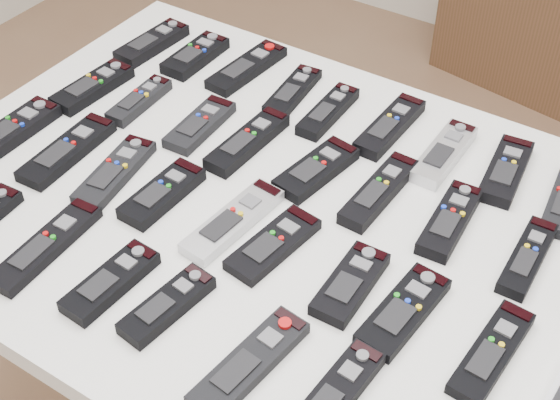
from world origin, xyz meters
The scene contains 31 objects.
table centered at (0.05, 0.00, 0.72)m, with size 1.25×0.88×0.78m.
remote_0 centered at (-0.45, 0.27, 0.79)m, with size 0.06×0.18×0.02m, color black.
remote_1 centered at (-0.34, 0.28, 0.79)m, with size 0.06×0.16×0.02m, color black.
remote_2 centered at (-0.23, 0.30, 0.79)m, with size 0.06×0.20×0.02m, color black.
remote_3 centered at (-0.10, 0.28, 0.79)m, with size 0.05×0.17×0.02m, color black.
remote_4 centered at (-0.01, 0.26, 0.79)m, with size 0.05×0.17×0.02m, color black.
remote_5 centered at (0.11, 0.28, 0.79)m, with size 0.05×0.19×0.02m, color black.
remote_6 centered at (0.22, 0.26, 0.79)m, with size 0.05×0.18×0.02m, color #B7B7BC.
remote_7 centered at (0.33, 0.28, 0.79)m, with size 0.06×0.17×0.02m, color black.
remote_9 centered at (-0.44, 0.08, 0.79)m, with size 0.06×0.17×0.02m, color black.
remote_10 centered at (-0.33, 0.09, 0.79)m, with size 0.04×0.15×0.02m, color black.
remote_11 centered at (-0.19, 0.10, 0.79)m, with size 0.06×0.16×0.02m, color black.
remote_12 centered at (-0.09, 0.10, 0.79)m, with size 0.05×0.19×0.02m, color black.
remote_13 centered at (0.06, 0.10, 0.79)m, with size 0.06×0.17×0.02m, color black.
remote_14 centered at (0.17, 0.11, 0.79)m, with size 0.05×0.19×0.02m, color black.
remote_15 centered at (0.30, 0.11, 0.79)m, with size 0.05×0.17×0.02m, color black.
remote_16 centered at (0.44, 0.10, 0.79)m, with size 0.04×0.17×0.02m, color black.
remote_18 centered at (-0.46, -0.10, 0.79)m, with size 0.06×0.19×0.02m, color black.
remote_19 centered at (-0.34, -0.09, 0.79)m, with size 0.06×0.20×0.02m, color black.
remote_20 centered at (-0.23, -0.09, 0.79)m, with size 0.06×0.18×0.02m, color black.
remote_21 centered at (-0.13, -0.09, 0.79)m, with size 0.06×0.16×0.02m, color black.
remote_22 centered at (0.01, -0.08, 0.79)m, with size 0.05×0.20×0.02m, color #B7B7BC.
remote_23 centered at (0.09, -0.09, 0.79)m, with size 0.06×0.17×0.02m, color black.
remote_24 centered at (0.23, -0.09, 0.79)m, with size 0.06×0.15×0.02m, color black.
remote_25 centered at (0.32, -0.10, 0.79)m, with size 0.06×0.17×0.02m, color black.
remote_26 centered at (0.46, -0.10, 0.79)m, with size 0.05×0.18×0.02m, color black.
remote_30 centered at (-0.20, -0.28, 0.79)m, with size 0.05×0.21×0.02m, color black.
remote_31 centered at (-0.07, -0.28, 0.79)m, with size 0.05×0.16×0.02m, color black.
remote_32 centered at (0.03, -0.27, 0.79)m, with size 0.05×0.15×0.02m, color black.
remote_33 centered at (0.19, -0.29, 0.79)m, with size 0.05×0.20×0.02m, color black.
remote_34 centered at (0.31, -0.28, 0.79)m, with size 0.05×0.19×0.02m, color black.
Camera 1 is at (0.56, -0.79, 1.66)m, focal length 50.00 mm.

